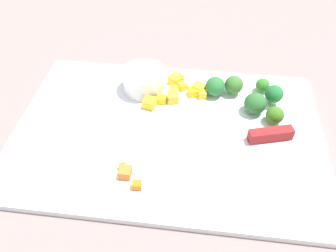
% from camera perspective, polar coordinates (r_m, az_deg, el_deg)
% --- Properties ---
extents(ground_plane, '(4.00, 4.00, 0.00)m').
position_cam_1_polar(ground_plane, '(0.58, 0.00, -1.51)').
color(ground_plane, gray).
extents(cutting_board, '(0.53, 0.35, 0.01)m').
position_cam_1_polar(cutting_board, '(0.57, 0.00, -1.11)').
color(cutting_board, white).
rests_on(cutting_board, ground_plane).
extents(prep_bowl, '(0.08, 0.08, 0.04)m').
position_cam_1_polar(prep_bowl, '(0.64, -4.16, 7.94)').
color(prep_bowl, white).
rests_on(prep_bowl, cutting_board).
extents(chef_knife, '(0.32, 0.11, 0.02)m').
position_cam_1_polar(chef_knife, '(0.55, 11.28, -2.21)').
color(chef_knife, silver).
rests_on(chef_knife, cutting_board).
extents(carrot_dice_0, '(0.02, 0.02, 0.02)m').
position_cam_1_polar(carrot_dice_0, '(0.51, -7.38, -7.93)').
color(carrot_dice_0, orange).
rests_on(carrot_dice_0, cutting_board).
extents(carrot_dice_1, '(0.01, 0.01, 0.01)m').
position_cam_1_polar(carrot_dice_1, '(0.49, -5.39, -10.14)').
color(carrot_dice_1, orange).
rests_on(carrot_dice_1, cutting_board).
extents(carrot_dice_2, '(0.01, 0.01, 0.01)m').
position_cam_1_polar(carrot_dice_2, '(0.52, -7.89, -7.04)').
color(carrot_dice_2, orange).
rests_on(carrot_dice_2, cutting_board).
extents(pepper_dice_0, '(0.02, 0.02, 0.01)m').
position_cam_1_polar(pepper_dice_0, '(0.66, 2.08, 8.08)').
color(pepper_dice_0, yellow).
rests_on(pepper_dice_0, cutting_board).
extents(pepper_dice_1, '(0.03, 0.02, 0.02)m').
position_cam_1_polar(pepper_dice_1, '(0.60, -3.15, 3.97)').
color(pepper_dice_1, yellow).
rests_on(pepper_dice_1, cutting_board).
extents(pepper_dice_2, '(0.02, 0.02, 0.01)m').
position_cam_1_polar(pepper_dice_2, '(0.63, 4.38, 5.89)').
color(pepper_dice_2, yellow).
rests_on(pepper_dice_2, cutting_board).
extents(pepper_dice_3, '(0.03, 0.03, 0.02)m').
position_cam_1_polar(pepper_dice_3, '(0.66, 0.95, 8.08)').
color(pepper_dice_3, yellow).
rests_on(pepper_dice_3, cutting_board).
extents(pepper_dice_4, '(0.02, 0.02, 0.01)m').
position_cam_1_polar(pepper_dice_4, '(0.64, 2.52, 6.87)').
color(pepper_dice_4, yellow).
rests_on(pepper_dice_4, cutting_board).
extents(pepper_dice_5, '(0.03, 0.03, 0.02)m').
position_cam_1_polar(pepper_dice_5, '(0.64, 5.38, 6.45)').
color(pepper_dice_5, yellow).
rests_on(pepper_dice_5, cutting_board).
extents(pepper_dice_6, '(0.02, 0.02, 0.01)m').
position_cam_1_polar(pepper_dice_6, '(0.63, 0.72, 6.13)').
color(pepper_dice_6, yellow).
rests_on(pepper_dice_6, cutting_board).
extents(pepper_dice_7, '(0.02, 0.02, 0.01)m').
position_cam_1_polar(pepper_dice_7, '(0.63, 5.94, 5.50)').
color(pepper_dice_7, yellow).
rests_on(pepper_dice_7, cutting_board).
extents(pepper_dice_8, '(0.02, 0.03, 0.02)m').
position_cam_1_polar(pepper_dice_8, '(0.62, 0.45, 5.07)').
color(pepper_dice_8, yellow).
rests_on(pepper_dice_8, cutting_board).
extents(pepper_dice_9, '(0.02, 0.02, 0.01)m').
position_cam_1_polar(pepper_dice_9, '(0.61, -1.15, 4.62)').
color(pepper_dice_9, yellow).
rests_on(pepper_dice_9, cutting_board).
extents(broccoli_floret_0, '(0.03, 0.03, 0.04)m').
position_cam_1_polar(broccoli_floret_0, '(0.64, 11.30, 6.96)').
color(broccoli_floret_0, '#8BB762').
rests_on(broccoli_floret_0, cutting_board).
extents(broccoli_floret_1, '(0.03, 0.03, 0.03)m').
position_cam_1_polar(broccoli_floret_1, '(0.66, 16.00, 6.77)').
color(broccoli_floret_1, '#8DB06A').
rests_on(broccoli_floret_1, cutting_board).
extents(broccoli_floret_2, '(0.04, 0.04, 0.04)m').
position_cam_1_polar(broccoli_floret_2, '(0.61, 14.82, 3.76)').
color(broccoli_floret_2, '#8AAB66').
rests_on(broccoli_floret_2, cutting_board).
extents(broccoli_floret_3, '(0.03, 0.03, 0.04)m').
position_cam_1_polar(broccoli_floret_3, '(0.63, 17.82, 5.23)').
color(broccoli_floret_3, '#95BD5C').
rests_on(broccoli_floret_3, cutting_board).
extents(broccoli_floret_4, '(0.03, 0.03, 0.03)m').
position_cam_1_polar(broccoli_floret_4, '(0.60, 17.96, 1.77)').
color(broccoli_floret_4, '#95B66B').
rests_on(broccoli_floret_4, cutting_board).
extents(broccoli_floret_5, '(0.04, 0.04, 0.04)m').
position_cam_1_polar(broccoli_floret_5, '(0.63, 8.15, 6.77)').
color(broccoli_floret_5, '#93B562').
rests_on(broccoli_floret_5, cutting_board).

